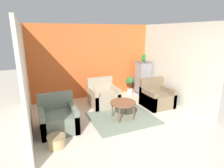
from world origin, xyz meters
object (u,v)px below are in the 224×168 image
Objects in this scene: armchair_left at (58,119)px; potted_plant at (130,83)px; coffee_table at (123,104)px; armchair_middle at (103,97)px; birdcage at (143,78)px; parrot at (144,58)px; wicker_basket at (56,141)px; armchair_right at (157,97)px.

potted_plant is (2.91, 1.74, 0.14)m from armchair_left.
armchair_middle is (-0.13, 1.12, -0.15)m from coffee_table.
armchair_left is at bearing -154.84° from birdcage.
armchair_left is 2.92× the size of parrot.
armchair_left reaches higher than coffee_table.
armchair_left is 1.29× the size of potted_plant.
armchair_middle is 2.31× the size of wicker_basket.
birdcage is 0.52m from potted_plant.
wicker_basket is at bearing -141.36° from potted_plant.
wicker_basket is (-0.15, -0.71, -0.14)m from armchair_left.
armchair_left is at bearing -174.34° from armchair_right.
armchair_right is at bearing 5.66° from armchair_left.
armchair_right and armchair_middle have the same top height.
coffee_table is at bearing -2.55° from armchair_left.
armchair_right is at bearing -82.91° from potted_plant.
armchair_middle is at bearing 45.74° from wicker_basket.
birdcage is 1.84× the size of potted_plant.
coffee_table is at bearing -135.32° from birdcage.
parrot reaches higher than armchair_right.
birdcage is at bearing 16.55° from armchair_middle.
coffee_table is 1.86× the size of wicker_basket.
coffee_table is 0.80× the size of armchair_right.
birdcage reaches higher than armchair_right.
coffee_table is at bearing -123.84° from potted_plant.
coffee_table is at bearing -83.17° from armchair_middle.
potted_plant is 3.92m from wicker_basket.
armchair_right is 0.70× the size of birdcage.
armchair_left is 1.00× the size of armchair_middle.
armchair_left is 3.39m from potted_plant.
potted_plant is (1.35, 0.69, 0.14)m from armchair_middle.
armchair_left is (-1.69, 0.08, -0.15)m from coffee_table.
coffee_table is at bearing -164.68° from armchair_right.
parrot reaches higher than armchair_left.
parrot is (1.81, 0.54, 1.07)m from armchair_middle.
coffee_table is 2.35× the size of parrot.
armchair_right reaches higher than potted_plant.
armchair_left is 0.74m from wicker_basket.
wicker_basket is (-1.71, -1.75, -0.14)m from armchair_middle.
parrot is at bearing -18.02° from potted_plant.
parrot reaches higher than coffee_table.
potted_plant is at bearing 38.64° from wicker_basket.
coffee_table is at bearing 18.92° from wicker_basket.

